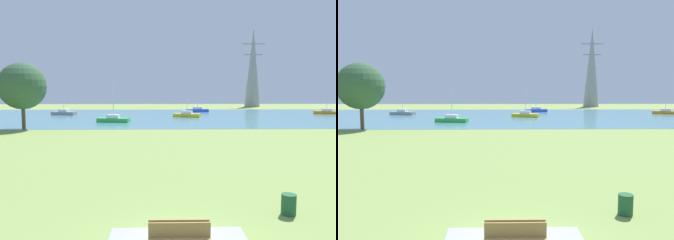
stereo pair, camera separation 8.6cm
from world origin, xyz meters
The scene contains 11 objects.
ground_plane centered at (0.00, 22.00, 0.00)m, with size 160.00×160.00×0.00m, color #7F994C.
bench_facing_water centered at (0.00, 0.27, 0.47)m, with size 1.80×0.48×0.89m.
litter_bin centered at (4.39, 2.89, 0.40)m, with size 0.56×0.56×0.80m, color #1E512D.
water_surface centered at (0.00, 50.00, 0.01)m, with size 140.00×40.00×0.02m, color teal.
sailboat_gray centered at (-19.24, 53.56, 0.45)m, with size 5.03×2.71×5.51m.
sailboat_yellow centered at (4.16, 47.95, 0.47)m, with size 5.02×3.04×7.24m.
sailboat_blue centered at (7.52, 61.25, 0.45)m, with size 5.01×2.54×5.51m.
sailboat_orange centered at (32.78, 54.70, 0.46)m, with size 5.03×2.90×6.87m.
sailboat_green centered at (-7.58, 39.03, 0.46)m, with size 5.00×2.38×6.46m.
tree_west_near centered at (-17.36, 30.74, 5.26)m, with size 5.69×5.69×8.12m.
electricity_pylon centered at (25.83, 83.26, 11.16)m, with size 6.40×4.40×22.29m.
Camera 1 is at (-0.54, -9.03, 4.78)m, focal length 34.47 mm.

